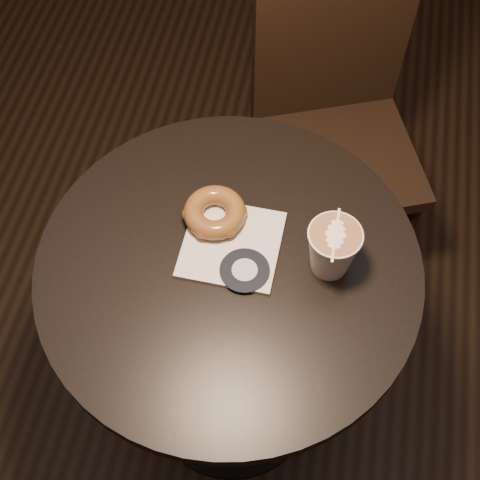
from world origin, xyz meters
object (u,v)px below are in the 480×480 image
at_px(cafe_table, 230,311).
at_px(latte_cup, 332,250).
at_px(pastry_bag, 232,244).
at_px(chair, 335,103).
at_px(doughnut, 215,212).

xyz_separation_m(cafe_table, latte_cup, (0.18, 0.03, 0.25)).
relative_size(pastry_bag, latte_cup, 1.66).
height_order(cafe_table, chair, chair).
bearing_deg(cafe_table, chair, 76.80).
bearing_deg(chair, doughnut, -131.41).
bearing_deg(cafe_table, pastry_bag, 93.06).
height_order(chair, doughnut, chair).
bearing_deg(doughnut, pastry_bag, -49.61).
bearing_deg(chair, cafe_table, -125.19).
height_order(cafe_table, pastry_bag, pastry_bag).
distance_m(chair, pastry_bag, 0.63).
distance_m(cafe_table, latte_cup, 0.31).
bearing_deg(latte_cup, doughnut, 165.97).
bearing_deg(latte_cup, pastry_bag, 177.79).
distance_m(pastry_bag, latte_cup, 0.19).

